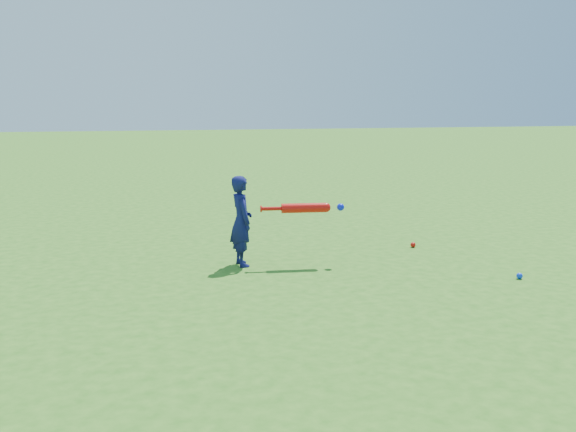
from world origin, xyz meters
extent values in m
plane|color=#2C6818|center=(0.00, 0.00, 0.00)|extent=(80.00, 80.00, 0.00)
imported|color=#10134D|center=(0.44, 0.19, 0.48)|extent=(0.25, 0.36, 0.96)
sphere|color=red|center=(2.61, 0.43, 0.03)|extent=(0.06, 0.06, 0.06)
sphere|color=#0D35E3|center=(2.93, -1.16, 0.03)|extent=(0.06, 0.06, 0.06)
cylinder|color=red|center=(0.63, 0.10, 0.62)|extent=(0.03, 0.07, 0.07)
cylinder|color=red|center=(0.75, 0.08, 0.62)|extent=(0.23, 0.08, 0.04)
cylinder|color=red|center=(1.08, 0.02, 0.62)|extent=(0.49, 0.18, 0.10)
sphere|color=red|center=(1.32, -0.01, 0.62)|extent=(0.10, 0.10, 0.10)
sphere|color=#0D1BE4|center=(1.48, -0.04, 0.62)|extent=(0.08, 0.08, 0.08)
camera|label=1|loc=(-1.05, -6.34, 1.68)|focal=40.00mm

